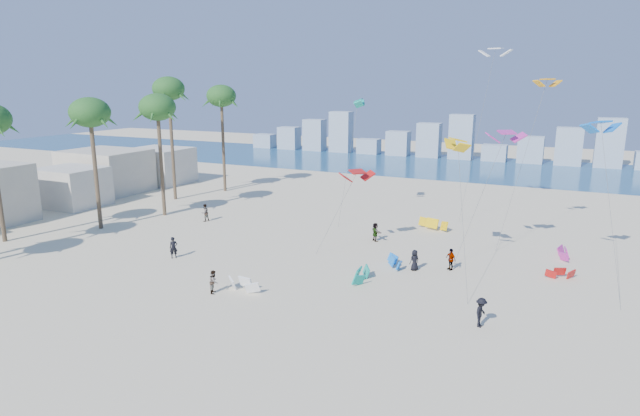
% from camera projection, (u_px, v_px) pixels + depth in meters
% --- Properties ---
extents(ground, '(220.00, 220.00, 0.00)m').
position_uv_depth(ground, '(150.00, 339.00, 29.79)').
color(ground, beige).
rests_on(ground, ground).
extents(ocean, '(220.00, 220.00, 0.00)m').
position_uv_depth(ocean, '(441.00, 165.00, 93.12)').
color(ocean, navy).
rests_on(ocean, ground).
extents(kitesurfer_near, '(0.76, 0.76, 1.78)m').
position_uv_depth(kitesurfer_near, '(174.00, 248.00, 43.51)').
color(kitesurfer_near, black).
rests_on(kitesurfer_near, ground).
extents(kitesurfer_mid, '(0.86, 0.96, 1.61)m').
position_uv_depth(kitesurfer_mid, '(214.00, 282.00, 36.27)').
color(kitesurfer_mid, gray).
rests_on(kitesurfer_mid, ground).
extents(kitesurfers_far, '(40.74, 15.30, 1.82)m').
position_uv_depth(kitesurfers_far, '(384.00, 250.00, 42.85)').
color(kitesurfers_far, black).
rests_on(kitesurfers_far, ground).
extents(grounded_kites, '(22.44, 22.58, 1.03)m').
position_uv_depth(grounded_kites, '(419.00, 254.00, 43.28)').
color(grounded_kites, white).
rests_on(grounded_kites, ground).
extents(flying_kites, '(30.49, 32.97, 18.01)m').
position_uv_depth(flying_kites, '(483.00, 122.00, 42.69)').
color(flying_kites, red).
rests_on(flying_kites, ground).
extents(palm_row, '(10.16, 44.80, 14.86)m').
position_uv_depth(palm_row, '(81.00, 108.00, 50.69)').
color(palm_row, brown).
rests_on(palm_row, ground).
extents(beachfront_buildings, '(11.50, 43.00, 6.00)m').
position_uv_depth(beachfront_buildings, '(52.00, 184.00, 61.54)').
color(beachfront_buildings, beige).
rests_on(beachfront_buildings, ground).
extents(distant_skyline, '(85.00, 3.00, 8.40)m').
position_uv_depth(distant_skyline, '(447.00, 142.00, 101.71)').
color(distant_skyline, '#9EADBF').
rests_on(distant_skyline, ground).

